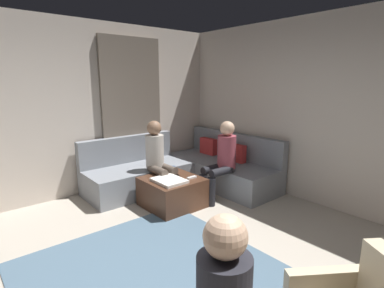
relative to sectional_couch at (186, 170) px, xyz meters
name	(u,v)px	position (x,y,z in m)	size (l,w,h in m)	color
wall_back	(344,114)	(2.08, 1.06, 1.07)	(6.00, 0.12, 2.70)	beige
wall_left	(50,111)	(-0.86, -1.88, 1.07)	(0.12, 6.00, 2.70)	beige
curtain_panel	(132,113)	(-0.76, -0.58, 0.97)	(0.06, 1.10, 2.50)	#726659
area_rug	(164,285)	(1.88, -1.78, -0.27)	(2.60, 2.20, 0.01)	slate
sectional_couch	(186,170)	(0.00, 0.00, 0.00)	(2.10, 2.55, 0.87)	gray
ottoman	(172,192)	(0.53, -0.69, -0.07)	(0.76, 0.76, 0.42)	#4C2D1E
folded_blanket	(169,181)	(0.63, -0.81, 0.16)	(0.44, 0.36, 0.04)	white
coffee_mug	(173,169)	(0.31, -0.51, 0.19)	(0.08, 0.08, 0.10)	#334C72
game_remote	(192,177)	(0.71, -0.47, 0.15)	(0.05, 0.15, 0.02)	white
person_on_couch_back	(222,157)	(0.80, 0.06, 0.38)	(0.30, 0.60, 1.20)	black
person_on_couch_side	(158,157)	(0.15, -0.66, 0.38)	(0.60, 0.30, 1.20)	brown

